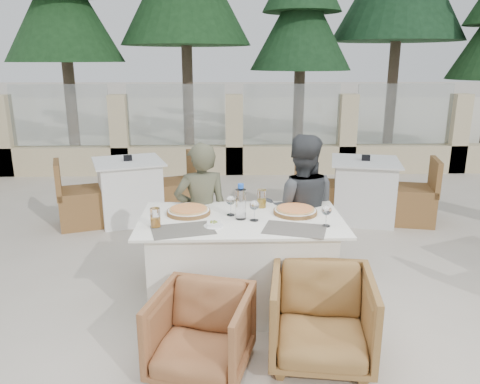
{
  "coord_description": "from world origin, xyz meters",
  "views": [
    {
      "loc": [
        -0.15,
        -3.4,
        1.98
      ],
      "look_at": [
        -0.03,
        0.39,
        0.9
      ],
      "focal_mm": 35.0,
      "sensor_mm": 36.0,
      "label": 1
    }
  ],
  "objects_px": {
    "pizza_left": "(189,211)",
    "beer_glass_left": "(155,218)",
    "water_bottle": "(241,202)",
    "beer_glass_right": "(262,199)",
    "armchair_near_left": "(201,333)",
    "bg_table_a": "(130,191)",
    "pizza_right": "(295,211)",
    "diner_left": "(202,215)",
    "wine_glass_corner": "(326,215)",
    "armchair_far_right": "(288,238)",
    "diner_right": "(300,211)",
    "armchair_near_right": "(321,318)",
    "wine_glass_near": "(254,209)",
    "armchair_far_left": "(195,249)",
    "olive_dish": "(214,224)",
    "bg_table_b": "(363,190)",
    "dining_table": "(241,263)",
    "wine_glass_centre": "(231,204)"
  },
  "relations": [
    {
      "from": "pizza_left",
      "to": "beer_glass_left",
      "type": "bearing_deg",
      "value": -125.73
    },
    {
      "from": "water_bottle",
      "to": "beer_glass_right",
      "type": "xyz_separation_m",
      "value": [
        0.19,
        0.29,
        -0.07
      ]
    },
    {
      "from": "armchair_near_left",
      "to": "bg_table_a",
      "type": "relative_size",
      "value": 0.38
    },
    {
      "from": "pizza_right",
      "to": "diner_left",
      "type": "height_order",
      "value": "diner_left"
    },
    {
      "from": "water_bottle",
      "to": "bg_table_a",
      "type": "xyz_separation_m",
      "value": [
        -1.32,
        2.24,
        -0.53
      ]
    },
    {
      "from": "water_bottle",
      "to": "wine_glass_corner",
      "type": "relative_size",
      "value": 1.55
    },
    {
      "from": "armchair_far_right",
      "to": "diner_right",
      "type": "bearing_deg",
      "value": 73.8
    },
    {
      "from": "pizza_right",
      "to": "diner_right",
      "type": "xyz_separation_m",
      "value": [
        0.1,
        0.33,
        -0.11
      ]
    },
    {
      "from": "water_bottle",
      "to": "armchair_near_right",
      "type": "distance_m",
      "value": 1.07
    },
    {
      "from": "wine_glass_corner",
      "to": "diner_left",
      "type": "bearing_deg",
      "value": 146.83
    },
    {
      "from": "pizza_right",
      "to": "beer_glass_left",
      "type": "bearing_deg",
      "value": -165.25
    },
    {
      "from": "wine_glass_near",
      "to": "wine_glass_corner",
      "type": "relative_size",
      "value": 1.0
    },
    {
      "from": "armchair_far_left",
      "to": "diner_left",
      "type": "relative_size",
      "value": 0.49
    },
    {
      "from": "armchair_far_right",
      "to": "olive_dish",
      "type": "bearing_deg",
      "value": 32.74
    },
    {
      "from": "beer_glass_left",
      "to": "bg_table_a",
      "type": "relative_size",
      "value": 0.09
    },
    {
      "from": "diner_left",
      "to": "bg_table_b",
      "type": "xyz_separation_m",
      "value": [
        1.95,
        1.71,
        -0.27
      ]
    },
    {
      "from": "pizza_left",
      "to": "wine_glass_near",
      "type": "distance_m",
      "value": 0.56
    },
    {
      "from": "wine_glass_near",
      "to": "armchair_far_right",
      "type": "distance_m",
      "value": 1.15
    },
    {
      "from": "bg_table_b",
      "to": "wine_glass_near",
      "type": "bearing_deg",
      "value": -111.84
    },
    {
      "from": "pizza_right",
      "to": "bg_table_a",
      "type": "distance_m",
      "value": 2.79
    },
    {
      "from": "pizza_left",
      "to": "water_bottle",
      "type": "xyz_separation_m",
      "value": [
        0.42,
        -0.14,
        0.12
      ]
    },
    {
      "from": "armchair_far_right",
      "to": "armchair_near_right",
      "type": "distance_m",
      "value": 1.57
    },
    {
      "from": "pizza_left",
      "to": "pizza_right",
      "type": "xyz_separation_m",
      "value": [
        0.87,
        -0.02,
        0.0
      ]
    },
    {
      "from": "beer_glass_left",
      "to": "olive_dish",
      "type": "bearing_deg",
      "value": -0.13
    },
    {
      "from": "beer_glass_right",
      "to": "armchair_near_left",
      "type": "height_order",
      "value": "beer_glass_right"
    },
    {
      "from": "beer_glass_left",
      "to": "beer_glass_right",
      "type": "distance_m",
      "value": 0.95
    },
    {
      "from": "dining_table",
      "to": "armchair_near_left",
      "type": "height_order",
      "value": "dining_table"
    },
    {
      "from": "armchair_near_right",
      "to": "diner_right",
      "type": "xyz_separation_m",
      "value": [
        0.03,
        1.16,
        0.37
      ]
    },
    {
      "from": "water_bottle",
      "to": "beer_glass_right",
      "type": "distance_m",
      "value": 0.35
    },
    {
      "from": "armchair_far_right",
      "to": "armchair_near_left",
      "type": "xyz_separation_m",
      "value": [
        -0.78,
        -1.68,
        0.01
      ]
    },
    {
      "from": "wine_glass_near",
      "to": "armchair_far_left",
      "type": "height_order",
      "value": "wine_glass_near"
    },
    {
      "from": "water_bottle",
      "to": "armchair_near_left",
      "type": "xyz_separation_m",
      "value": [
        -0.28,
        -0.82,
        -0.63
      ]
    },
    {
      "from": "armchair_far_left",
      "to": "armchair_near_left",
      "type": "bearing_deg",
      "value": 107.57
    },
    {
      "from": "bg_table_b",
      "to": "diner_left",
      "type": "bearing_deg",
      "value": -125.96
    },
    {
      "from": "wine_glass_near",
      "to": "wine_glass_corner",
      "type": "height_order",
      "value": "same"
    },
    {
      "from": "bg_table_a",
      "to": "beer_glass_left",
      "type": "bearing_deg",
      "value": -92.82
    },
    {
      "from": "beer_glass_right",
      "to": "armchair_far_right",
      "type": "height_order",
      "value": "beer_glass_right"
    },
    {
      "from": "wine_glass_near",
      "to": "bg_table_a",
      "type": "height_order",
      "value": "wine_glass_near"
    },
    {
      "from": "beer_glass_left",
      "to": "diner_left",
      "type": "relative_size",
      "value": 0.11
    },
    {
      "from": "bg_table_a",
      "to": "bg_table_b",
      "type": "distance_m",
      "value": 2.95
    },
    {
      "from": "wine_glass_centre",
      "to": "armchair_far_right",
      "type": "relative_size",
      "value": 0.31
    },
    {
      "from": "pizza_right",
      "to": "beer_glass_left",
      "type": "height_order",
      "value": "beer_glass_left"
    },
    {
      "from": "pizza_right",
      "to": "olive_dish",
      "type": "relative_size",
      "value": 3.22
    },
    {
      "from": "pizza_left",
      "to": "wine_glass_centre",
      "type": "bearing_deg",
      "value": -8.19
    },
    {
      "from": "pizza_right",
      "to": "wine_glass_centre",
      "type": "distance_m",
      "value": 0.53
    },
    {
      "from": "wine_glass_centre",
      "to": "beer_glass_left",
      "type": "height_order",
      "value": "wine_glass_centre"
    },
    {
      "from": "wine_glass_centre",
      "to": "beer_glass_left",
      "type": "distance_m",
      "value": 0.62
    },
    {
      "from": "armchair_far_left",
      "to": "armchair_far_right",
      "type": "height_order",
      "value": "armchair_far_left"
    },
    {
      "from": "wine_glass_near",
      "to": "diner_right",
      "type": "distance_m",
      "value": 0.68
    },
    {
      "from": "dining_table",
      "to": "wine_glass_corner",
      "type": "height_order",
      "value": "wine_glass_corner"
    }
  ]
}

